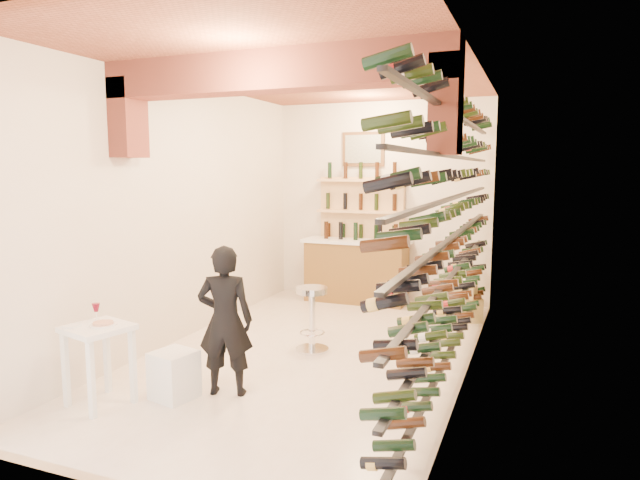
# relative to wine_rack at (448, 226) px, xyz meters

# --- Properties ---
(ground) EXTENTS (6.00, 6.00, 0.00)m
(ground) POSITION_rel_wine_rack_xyz_m (-1.53, 0.00, -1.55)
(ground) COLOR #EFE2CF
(ground) RESTS_ON ground
(room_shell) EXTENTS (3.52, 6.02, 3.21)m
(room_shell) POSITION_rel_wine_rack_xyz_m (-1.53, -0.26, 0.70)
(room_shell) COLOR beige
(room_shell) RESTS_ON ground
(wine_rack) EXTENTS (0.32, 5.70, 2.56)m
(wine_rack) POSITION_rel_wine_rack_xyz_m (0.00, 0.00, 0.00)
(wine_rack) COLOR black
(wine_rack) RESTS_ON ground
(back_counter) EXTENTS (1.70, 0.62, 1.29)m
(back_counter) POSITION_rel_wine_rack_xyz_m (-1.83, 2.65, -1.02)
(back_counter) COLOR brown
(back_counter) RESTS_ON ground
(back_shelving) EXTENTS (1.40, 0.31, 2.73)m
(back_shelving) POSITION_rel_wine_rack_xyz_m (-1.83, 2.89, -0.38)
(back_shelving) COLOR #DFB47D
(back_shelving) RESTS_ON ground
(tasting_table) EXTENTS (0.62, 0.62, 0.90)m
(tasting_table) POSITION_rel_wine_rack_xyz_m (-2.78, -1.97, -0.94)
(tasting_table) COLOR white
(tasting_table) RESTS_ON ground
(white_stool) EXTENTS (0.43, 0.43, 0.45)m
(white_stool) POSITION_rel_wine_rack_xyz_m (-2.25, -1.60, -1.32)
(white_stool) COLOR white
(white_stool) RESTS_ON ground
(person) EXTENTS (0.60, 0.49, 1.43)m
(person) POSITION_rel_wine_rack_xyz_m (-1.85, -1.33, -0.83)
(person) COLOR black
(person) RESTS_ON ground
(chrome_barstool) EXTENTS (0.39, 0.39, 0.76)m
(chrome_barstool) POSITION_rel_wine_rack_xyz_m (-1.56, 0.13, -1.11)
(chrome_barstool) COLOR silver
(chrome_barstool) RESTS_ON ground
(crate_lower) EXTENTS (0.68, 0.60, 0.34)m
(crate_lower) POSITION_rel_wine_rack_xyz_m (-0.13, 2.12, -1.38)
(crate_lower) COLOR tan
(crate_lower) RESTS_ON ground
(crate_upper) EXTENTS (0.47, 0.35, 0.26)m
(crate_upper) POSITION_rel_wine_rack_xyz_m (-0.13, 2.12, -1.08)
(crate_upper) COLOR tan
(crate_upper) RESTS_ON crate_lower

